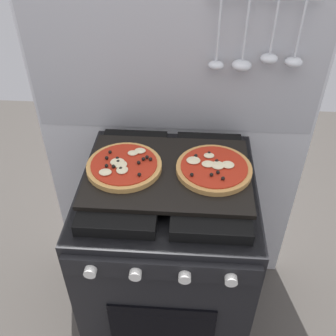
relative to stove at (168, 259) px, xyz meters
The scene contains 6 objects.
ground_plane 0.45m from the stove, 90.00° to the left, with size 4.00×4.00×0.00m, color #4C4742.
kitchen_backsplash 0.48m from the stove, 89.49° to the left, with size 1.10×0.09×1.55m.
stove is the anchor object (origin of this frame).
baking_tray 0.46m from the stove, 90.00° to the left, with size 0.54×0.38×0.02m, color black.
pizza_left 0.50m from the stove, behind, with size 0.25×0.25×0.03m.
pizza_right 0.50m from the stove, ahead, with size 0.25×0.25×0.03m.
Camera 1 is at (0.07, -0.99, 1.73)m, focal length 41.68 mm.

